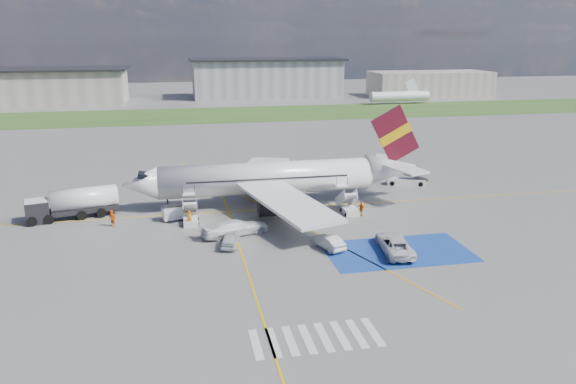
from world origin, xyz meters
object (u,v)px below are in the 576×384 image
car_silver_a (230,240)px  van_white_b (235,225)px  belt_loader (406,182)px  fuel_tanker (73,206)px  gpu_cart (172,214)px  car_silver_b (328,242)px  airliner (278,177)px  van_white_a (395,241)px

car_silver_a → van_white_b: 3.21m
belt_loader → car_silver_a: bearing=-127.4°
fuel_tanker → belt_loader: fuel_tanker is taller
gpu_cart → car_silver_b: gpu_cart is taller
car_silver_b → fuel_tanker: bearing=-49.2°
belt_loader → car_silver_b: 27.30m
fuel_tanker → car_silver_a: bearing=-50.7°
belt_loader → car_silver_b: (-17.17, -21.22, 0.28)m
belt_loader → car_silver_b: bearing=-111.5°
airliner → car_silver_a: bearing=-119.0°
gpu_cart → belt_loader: bearing=1.0°
fuel_tanker → belt_loader: size_ratio=1.78×
fuel_tanker → car_silver_b: fuel_tanker is taller
belt_loader → van_white_a: size_ratio=1.04×
fuel_tanker → van_white_b: bearing=-42.1°
airliner → belt_loader: airliner is taller
van_white_b → car_silver_b: bearing=-140.8°
belt_loader → car_silver_a: 32.49m
airliner → car_silver_a: 15.38m
belt_loader → car_silver_b: belt_loader is taller
car_silver_a → van_white_a: (15.50, -4.59, 0.36)m
fuel_tanker → car_silver_b: bearing=-43.8°
fuel_tanker → gpu_cart: fuel_tanker is taller
belt_loader → van_white_a: bearing=-98.0°
car_silver_a → van_white_a: size_ratio=0.72×
car_silver_b → van_white_b: 10.26m
van_white_a → van_white_b: bearing=-19.8°
car_silver_a → van_white_a: 16.17m
belt_loader → fuel_tanker: bearing=-154.4°
belt_loader → gpu_cart: bearing=-146.3°
gpu_cart → car_silver_a: bearing=-74.0°
airliner → van_white_b: size_ratio=6.72×
fuel_tanker → gpu_cart: size_ratio=4.35×
belt_loader → car_silver_a: size_ratio=1.44×
gpu_cart → car_silver_a: gpu_cart is taller
gpu_cart → van_white_b: (6.49, -6.27, 0.28)m
airliner → fuel_tanker: 24.16m
fuel_tanker → car_silver_b: 30.17m
car_silver_a → car_silver_b: car_silver_b is taller
car_silver_b → van_white_b: size_ratio=0.77×
fuel_tanker → car_silver_a: size_ratio=2.55×
car_silver_a → car_silver_b: 9.75m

